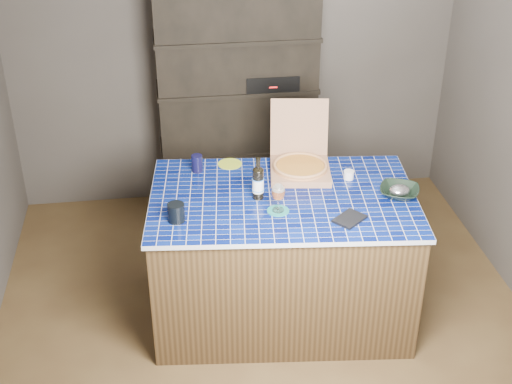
{
  "coord_description": "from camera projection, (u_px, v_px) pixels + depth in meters",
  "views": [
    {
      "loc": [
        -0.56,
        -3.59,
        3.07
      ],
      "look_at": [
        -0.06,
        0.0,
        0.99
      ],
      "focal_mm": 50.0,
      "sensor_mm": 36.0,
      "label": 1
    }
  ],
  "objects": [
    {
      "name": "white_jar",
      "position": [
        349.0,
        175.0,
        4.51
      ],
      "size": [
        0.06,
        0.06,
        0.06
      ],
      "primitive_type": "cylinder",
      "color": "white",
      "rests_on": "kitchen_island"
    },
    {
      "name": "tumbler",
      "position": [
        176.0,
        212.0,
        4.07
      ],
      "size": [
        0.1,
        0.1,
        0.11
      ],
      "primitive_type": "cylinder",
      "color": "black",
      "rests_on": "kitchen_island"
    },
    {
      "name": "green_trivet",
      "position": [
        230.0,
        164.0,
        4.7
      ],
      "size": [
        0.16,
        0.16,
        0.01
      ],
      "primitive_type": "cylinder",
      "color": "#AAC029",
      "rests_on": "kitchen_island"
    },
    {
      "name": "teal_trivet",
      "position": [
        278.0,
        211.0,
        4.18
      ],
      "size": [
        0.13,
        0.13,
        0.01
      ],
      "primitive_type": "cylinder",
      "color": "#177770",
      "rests_on": "kitchen_island"
    },
    {
      "name": "shelving_unit",
      "position": [
        238.0,
        104.0,
        5.54
      ],
      "size": [
        1.2,
        0.41,
        1.8
      ],
      "color": "black",
      "rests_on": "floor"
    },
    {
      "name": "mead_bottle",
      "position": [
        258.0,
        182.0,
        4.27
      ],
      "size": [
        0.07,
        0.07,
        0.27
      ],
      "color": "black",
      "rests_on": "kitchen_island"
    },
    {
      "name": "room",
      "position": [
        267.0,
        152.0,
        4.06
      ],
      "size": [
        3.5,
        3.5,
        3.5
      ],
      "color": "brown",
      "rests_on": "ground"
    },
    {
      "name": "dvd_case",
      "position": [
        350.0,
        219.0,
        4.1
      ],
      "size": [
        0.22,
        0.22,
        0.01
      ],
      "primitive_type": "cube",
      "rotation": [
        0.0,
        0.0,
        -0.87
      ],
      "color": "black",
      "rests_on": "kitchen_island"
    },
    {
      "name": "foil_contents",
      "position": [
        400.0,
        190.0,
        4.32
      ],
      "size": [
        0.13,
        0.11,
        0.06
      ],
      "primitive_type": "ellipsoid",
      "color": "silver",
      "rests_on": "bowl"
    },
    {
      "name": "navy_cup",
      "position": [
        197.0,
        163.0,
        4.59
      ],
      "size": [
        0.07,
        0.07,
        0.11
      ],
      "primitive_type": "cylinder",
      "color": "black",
      "rests_on": "kitchen_island"
    },
    {
      "name": "pizza_box",
      "position": [
        300.0,
        164.0,
        4.58
      ],
      "size": [
        0.44,
        0.51,
        0.41
      ],
      "rotation": [
        0.0,
        0.0,
        -0.14
      ],
      "color": "#986B4E",
      "rests_on": "kitchen_island"
    },
    {
      "name": "wine_glass",
      "position": [
        278.0,
        193.0,
        4.12
      ],
      "size": [
        0.08,
        0.08,
        0.18
      ],
      "color": "white",
      "rests_on": "teal_trivet"
    },
    {
      "name": "kitchen_island",
      "position": [
        282.0,
        256.0,
        4.56
      ],
      "size": [
        1.71,
        1.18,
        0.89
      ],
      "rotation": [
        0.0,
        0.0,
        -0.1
      ],
      "color": "#49341D",
      "rests_on": "floor"
    },
    {
      "name": "bowl",
      "position": [
        399.0,
        192.0,
        4.32
      ],
      "size": [
        0.31,
        0.31,
        0.06
      ],
      "primitive_type": "imported",
      "rotation": [
        0.0,
        0.0,
        -0.41
      ],
      "color": "black",
      "rests_on": "kitchen_island"
    }
  ]
}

